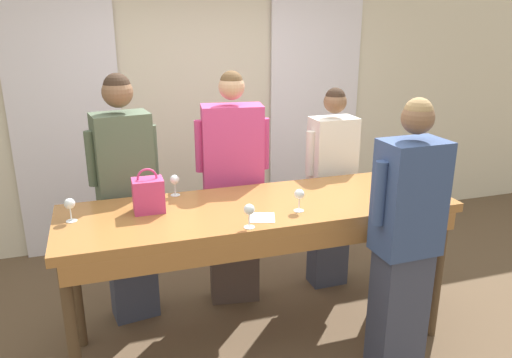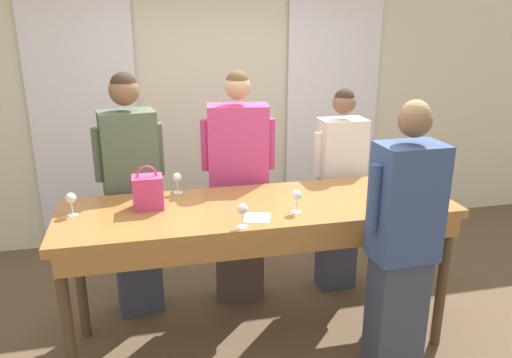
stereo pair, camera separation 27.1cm
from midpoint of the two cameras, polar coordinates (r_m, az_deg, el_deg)
name	(u,v)px [view 1 (the left image)]	position (r m, az deg, el deg)	size (l,w,h in m)	color
ground_plane	(259,339)	(3.79, -1.76, -17.82)	(18.00, 18.00, 0.00)	brown
wall_back	(198,103)	(5.06, -8.20, 8.59)	(12.00, 0.06, 2.80)	beige
curtain_panel_left	(66,117)	(4.96, -22.38, 6.55)	(0.98, 0.03, 2.69)	white
curtain_panel_right	(315,103)	(5.36, 5.27, 8.61)	(0.98, 0.03, 2.69)	white
tasting_bar	(261,220)	(3.31, -1.81, -4.70)	(2.58, 0.80, 1.04)	#9E6633
wine_bottle	(391,188)	(3.29, 12.91, -1.08)	(0.08, 0.08, 0.33)	black
handbag	(148,195)	(3.24, -14.57, -1.78)	(0.19, 0.15, 0.29)	#C63870
wine_glass_front_left	(299,195)	(3.14, 2.51, -1.90)	(0.07, 0.07, 0.15)	white
wine_glass_front_mid	(381,171)	(3.70, 12.11, 0.84)	(0.07, 0.07, 0.15)	white
wine_glass_front_right	(416,170)	(3.79, 15.84, 0.94)	(0.07, 0.07, 0.15)	white
wine_glass_center_left	(175,181)	(3.48, -11.50, -0.22)	(0.07, 0.07, 0.15)	white
wine_glass_center_mid	(382,162)	(3.94, 12.32, 1.90)	(0.07, 0.07, 0.15)	white
wine_glass_center_right	(70,205)	(3.23, -22.81, -2.77)	(0.07, 0.07, 0.15)	white
wine_glass_back_left	(418,174)	(3.70, 16.08, 0.53)	(0.07, 0.07, 0.15)	white
wine_glass_back_mid	(395,174)	(3.66, 13.58, 0.54)	(0.07, 0.07, 0.15)	white
wine_glass_back_right	(249,211)	(2.90, -3.46, -3.67)	(0.07, 0.07, 0.15)	white
napkin	(262,218)	(3.07, -1.89, -4.48)	(0.20, 0.20, 0.00)	white
guest_olive_jacket	(127,199)	(3.77, -16.58, -2.22)	(0.51, 0.31, 1.86)	#383D51
guest_pink_top	(233,190)	(3.86, -4.64, -1.32)	(0.57, 0.30, 1.85)	#473833
guest_cream_sweater	(331,188)	(4.14, 6.71, -1.05)	(0.47, 0.24, 1.70)	#383D51
host_pouring	(405,244)	(3.12, 14.28, -7.21)	(0.48, 0.27, 1.80)	#383D51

